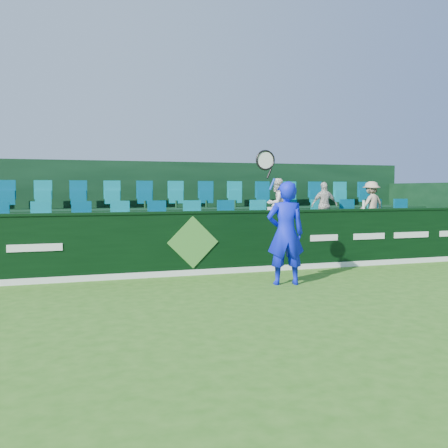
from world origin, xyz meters
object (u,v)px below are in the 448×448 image
object	(u,v)px
spectator_left	(277,204)
spectator_right	(371,204)
spectator_middle	(324,205)
drinks_bottle	(364,205)
towel	(278,208)
tennis_player	(285,233)

from	to	relation	value
spectator_left	spectator_right	xyz separation A→B (m)	(2.72, 0.00, -0.03)
spectator_middle	drinks_bottle	size ratio (longest dim) A/B	6.04
towel	drinks_bottle	xyz separation A→B (m)	(2.21, 0.00, 0.07)
tennis_player	spectator_middle	xyz separation A→B (m)	(2.38, 2.73, 0.41)
spectator_middle	towel	xyz separation A→B (m)	(-1.80, -1.12, -0.02)
drinks_bottle	tennis_player	bearing A→B (deg)	-149.99
spectator_middle	spectator_right	xyz separation A→B (m)	(1.40, 0.00, 0.01)
tennis_player	towel	size ratio (longest dim) A/B	6.31
spectator_right	towel	size ratio (longest dim) A/B	2.97
spectator_left	spectator_middle	xyz separation A→B (m)	(1.33, 0.00, -0.04)
drinks_bottle	spectator_right	bearing A→B (deg)	48.71
spectator_middle	drinks_bottle	world-z (taller)	spectator_middle
spectator_right	spectator_left	bearing A→B (deg)	-12.85
tennis_player	drinks_bottle	bearing A→B (deg)	30.01
spectator_right	towel	distance (m)	3.39
tennis_player	spectator_middle	bearing A→B (deg)	48.96
towel	tennis_player	bearing A→B (deg)	-109.77
towel	spectator_right	bearing A→B (deg)	19.32
tennis_player	drinks_bottle	distance (m)	3.26
tennis_player	spectator_right	xyz separation A→B (m)	(3.77, 2.73, 0.42)
spectator_left	drinks_bottle	xyz separation A→B (m)	(1.74, -1.12, 0.01)
spectator_right	drinks_bottle	distance (m)	1.49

